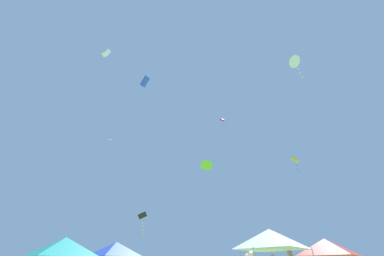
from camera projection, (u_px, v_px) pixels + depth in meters
The scene contains 12 objects.
canopy_tent_white at pixel (270, 239), 13.37m from camera, with size 3.58×3.58×3.83m.
canopy_tent_blue at pixel (115, 249), 16.77m from camera, with size 3.26×3.26×3.48m.
canopy_tent_red at pixel (326, 247), 14.19m from camera, with size 3.18×3.18×3.40m.
canopy_tent_teal at pixel (64, 247), 11.04m from camera, with size 2.90×2.90×3.10m.
kite_magenta_box at pixel (222, 120), 33.71m from camera, with size 0.69×0.83×1.88m.
kite_yellow_box at pixel (295, 160), 25.01m from camera, with size 0.82×0.60×1.90m.
kite_white_box at pixel (106, 53), 25.07m from camera, with size 0.76×0.92×1.28m.
kite_blue_box at pixel (145, 81), 27.47m from camera, with size 1.39×1.50×1.23m.
kite_lime_delta at pixel (207, 165), 27.48m from camera, with size 1.71×1.56×1.04m.
kite_white_delta at pixel (294, 62), 25.15m from camera, with size 1.84×1.72×2.98m.
kite_black_diamond at pixel (142, 216), 26.31m from camera, with size 1.40×1.51×2.48m.
kite_white_diamond at pixel (110, 140), 29.41m from camera, with size 0.72×0.84×0.47m.
Camera 1 is at (-0.73, -6.70, 1.72)m, focal length 20.03 mm.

